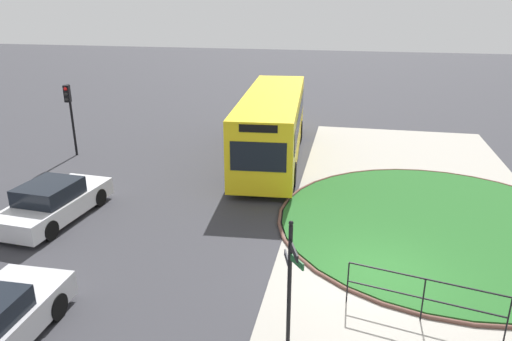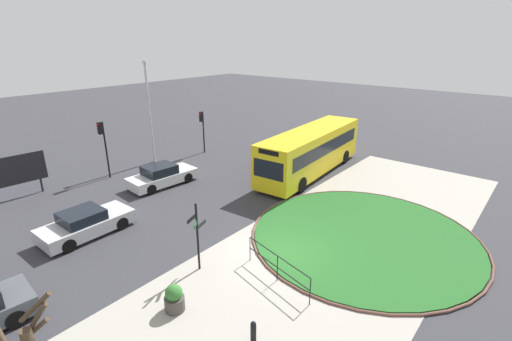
# 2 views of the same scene
# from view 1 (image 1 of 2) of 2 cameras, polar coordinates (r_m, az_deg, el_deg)

# --- Properties ---
(ground) EXTENTS (120.00, 120.00, 0.00)m
(ground) POSITION_cam_1_polar(r_m,az_deg,el_deg) (13.75, 14.29, -12.23)
(ground) COLOR #333338
(sidewalk_paving) EXTENTS (32.00, 8.87, 0.02)m
(sidewalk_paving) POSITION_cam_1_polar(r_m,az_deg,el_deg) (13.95, 20.87, -12.47)
(sidewalk_paving) COLOR #9E998E
(sidewalk_paving) RESTS_ON ground
(grass_island) EXTENTS (10.49, 10.49, 0.10)m
(grass_island) POSITION_cam_1_polar(r_m,az_deg,el_deg) (17.19, 20.96, -6.00)
(grass_island) COLOR #235B23
(grass_island) RESTS_ON ground
(grass_kerb_ring) EXTENTS (10.80, 10.80, 0.11)m
(grass_kerb_ring) POSITION_cam_1_polar(r_m,az_deg,el_deg) (17.19, 20.96, -5.99)
(grass_kerb_ring) COLOR brown
(grass_kerb_ring) RESTS_ON ground
(signpost_directional) EXTENTS (1.28, 0.54, 3.00)m
(signpost_directional) POSITION_cam_1_polar(r_m,az_deg,el_deg) (10.20, 4.09, -12.59)
(signpost_directional) COLOR black
(signpost_directional) RESTS_ON ground
(railing_grass_edge) EXTENTS (0.81, 3.49, 1.16)m
(railing_grass_edge) POSITION_cam_1_polar(r_m,az_deg,el_deg) (12.01, 19.35, -13.66)
(railing_grass_edge) COLOR black
(railing_grass_edge) RESTS_ON ground
(bus_yellow) EXTENTS (10.86, 3.29, 3.08)m
(bus_yellow) POSITION_cam_1_polar(r_m,az_deg,el_deg) (22.26, 1.95, 5.53)
(bus_yellow) COLOR yellow
(bus_yellow) RESTS_ON ground
(car_oncoming) EXTENTS (4.51, 2.11, 1.36)m
(car_oncoming) POSITION_cam_1_polar(r_m,az_deg,el_deg) (17.70, -22.97, -3.51)
(car_oncoming) COLOR silver
(car_oncoming) RESTS_ON ground
(traffic_light_far) EXTENTS (0.48, 0.31, 3.42)m
(traffic_light_far) POSITION_cam_1_polar(r_m,az_deg,el_deg) (24.03, -21.36, 7.35)
(traffic_light_far) COLOR black
(traffic_light_far) RESTS_ON ground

